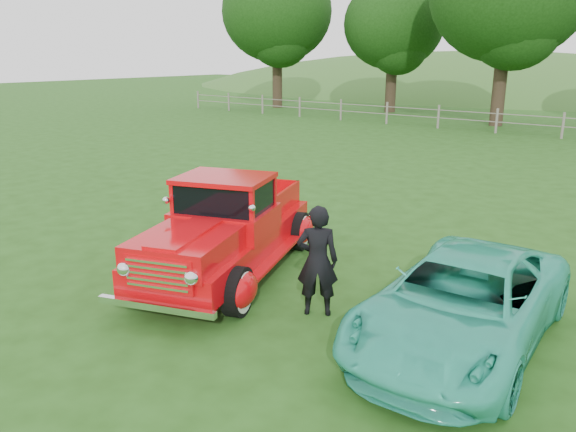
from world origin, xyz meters
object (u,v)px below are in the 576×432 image
Objects in this scene: tree_far_west at (277,12)px; teal_sedan at (463,302)px; red_pickup at (227,230)px; man at (317,261)px; tree_mid_west at (394,24)px.

teal_sedan is (23.55, -25.17, -5.88)m from tree_far_west.
tree_far_west is at bearing 107.62° from red_pickup.
teal_sedan is 2.59× the size of man.
man is at bearing -63.94° from tree_mid_west.
tree_far_west is 5.88× the size of man.
tree_far_west is at bearing -165.96° from tree_mid_west.
tree_mid_west is at bearing 14.04° from tree_far_west.
teal_sedan is at bearing -46.90° from tree_far_west.
red_pickup is at bearing -52.57° from tree_far_west.
tree_mid_west is 31.08m from man.
red_pickup reaches higher than teal_sedan.
tree_mid_west reaches higher than teal_sedan.
man is (13.50, -27.60, -4.71)m from tree_mid_west.
man is at bearing -49.98° from tree_far_west.
man reaches higher than teal_sedan.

